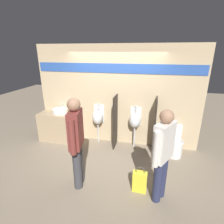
% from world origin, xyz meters
% --- Properties ---
extents(ground_plane, '(16.00, 16.00, 0.00)m').
position_xyz_m(ground_plane, '(0.00, 0.00, 0.00)').
color(ground_plane, gray).
extents(display_wall, '(4.45, 0.07, 2.70)m').
position_xyz_m(display_wall, '(0.00, 0.60, 1.36)').
color(display_wall, tan).
rests_on(display_wall, ground_plane).
extents(sink_counter, '(1.09, 0.54, 0.83)m').
position_xyz_m(sink_counter, '(-1.63, 0.30, 0.42)').
color(sink_counter, tan).
rests_on(sink_counter, ground_plane).
extents(sink_basin, '(0.43, 0.43, 0.26)m').
position_xyz_m(sink_basin, '(-1.58, 0.36, 0.90)').
color(sink_basin, silver).
rests_on(sink_basin, sink_counter).
extents(cell_phone, '(0.07, 0.14, 0.01)m').
position_xyz_m(cell_phone, '(-1.30, 0.19, 0.84)').
color(cell_phone, '#B7B7BC').
rests_on(cell_phone, sink_counter).
extents(divider_near_counter, '(0.03, 0.47, 1.44)m').
position_xyz_m(divider_near_counter, '(0.05, 0.33, 0.72)').
color(divider_near_counter, '#28231E').
rests_on(divider_near_counter, ground_plane).
extents(divider_mid, '(0.03, 0.47, 1.44)m').
position_xyz_m(divider_mid, '(1.09, 0.33, 0.72)').
color(divider_mid, '#28231E').
rests_on(divider_mid, ground_plane).
extents(urinal_near_counter, '(0.31, 0.30, 1.16)m').
position_xyz_m(urinal_near_counter, '(-0.47, 0.43, 0.77)').
color(urinal_near_counter, silver).
rests_on(urinal_near_counter, ground_plane).
extents(urinal_far, '(0.31, 0.30, 1.16)m').
position_xyz_m(urinal_far, '(0.57, 0.43, 0.77)').
color(urinal_far, silver).
rests_on(urinal_far, ground_plane).
extents(toilet, '(0.40, 0.56, 0.88)m').
position_xyz_m(toilet, '(1.61, 0.26, 0.29)').
color(toilet, silver).
rests_on(toilet, ground_plane).
extents(person_in_vest, '(0.29, 0.61, 1.78)m').
position_xyz_m(person_in_vest, '(-0.32, -1.30, 0.98)').
color(person_in_vest, '#3D3D42').
rests_on(person_in_vest, ground_plane).
extents(person_with_lanyard, '(0.37, 0.53, 1.69)m').
position_xyz_m(person_with_lanyard, '(1.21, -1.29, 0.93)').
color(person_with_lanyard, '#282D4C').
rests_on(person_with_lanyard, ground_plane).
extents(shopping_bag, '(0.26, 0.14, 0.54)m').
position_xyz_m(shopping_bag, '(0.86, -1.21, 0.21)').
color(shopping_bag, yellow).
rests_on(shopping_bag, ground_plane).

